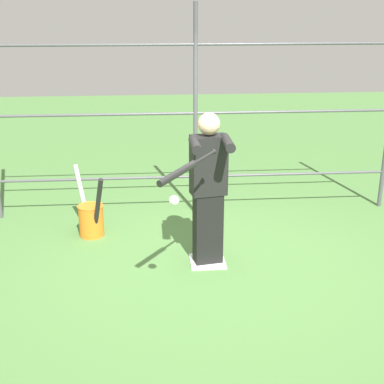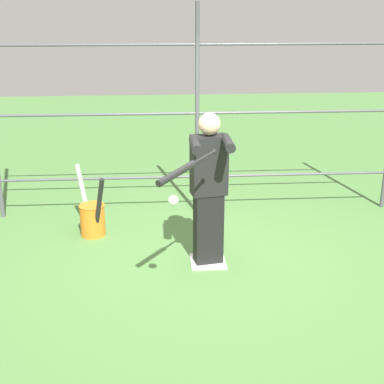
{
  "view_description": "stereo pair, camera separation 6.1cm",
  "coord_description": "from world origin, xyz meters",
  "px_view_note": "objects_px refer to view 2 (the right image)",
  "views": [
    {
      "loc": [
        0.65,
        5.54,
        2.84
      ],
      "look_at": [
        0.21,
        0.39,
        1.01
      ],
      "focal_mm": 50.0,
      "sensor_mm": 36.0,
      "label": 1
    },
    {
      "loc": [
        0.58,
        5.54,
        2.84
      ],
      "look_at": [
        0.21,
        0.39,
        1.01
      ],
      "focal_mm": 50.0,
      "sensor_mm": 36.0,
      "label": 2
    }
  ],
  "objects_px": {
    "batter": "(209,186)",
    "softball_in_flight": "(173,200)",
    "baseball_bat_swinging": "(182,170)",
    "bat_bucket": "(92,218)"
  },
  "relations": [
    {
      "from": "batter",
      "to": "softball_in_flight",
      "type": "distance_m",
      "value": 1.07
    },
    {
      "from": "batter",
      "to": "softball_in_flight",
      "type": "bearing_deg",
      "value": 66.02
    },
    {
      "from": "baseball_bat_swinging",
      "to": "softball_in_flight",
      "type": "bearing_deg",
      "value": 45.88
    },
    {
      "from": "softball_in_flight",
      "to": "bat_bucket",
      "type": "distance_m",
      "value": 2.29
    },
    {
      "from": "softball_in_flight",
      "to": "bat_bucket",
      "type": "xyz_separation_m",
      "value": [
        0.98,
        -1.86,
        -0.9
      ]
    },
    {
      "from": "bat_bucket",
      "to": "batter",
      "type": "bearing_deg",
      "value": 147.27
    },
    {
      "from": "baseball_bat_swinging",
      "to": "bat_bucket",
      "type": "bearing_deg",
      "value": -59.19
    },
    {
      "from": "batter",
      "to": "baseball_bat_swinging",
      "type": "relative_size",
      "value": 2.36
    },
    {
      "from": "batter",
      "to": "bat_bucket",
      "type": "bearing_deg",
      "value": -32.73
    },
    {
      "from": "softball_in_flight",
      "to": "bat_bucket",
      "type": "height_order",
      "value": "softball_in_flight"
    }
  ]
}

